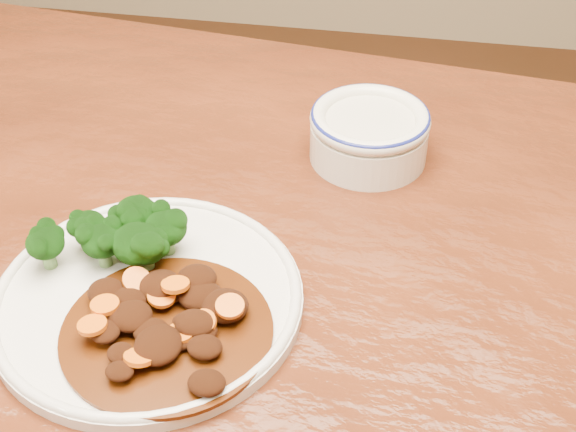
# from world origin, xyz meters

# --- Properties ---
(dining_table) EXTENTS (1.59, 1.07, 0.75)m
(dining_table) POSITION_xyz_m (-0.00, 0.00, 0.67)
(dining_table) COLOR #5E2710
(dining_table) RESTS_ON ground
(dinner_plate) EXTENTS (0.28, 0.28, 0.02)m
(dinner_plate) POSITION_xyz_m (-0.07, -0.05, 0.76)
(dinner_plate) COLOR silver
(dinner_plate) RESTS_ON dining_table
(broccoli_florets) EXTENTS (0.14, 0.09, 0.05)m
(broccoli_florets) POSITION_xyz_m (-0.11, -0.01, 0.79)
(broccoli_florets) COLOR #62934C
(broccoli_florets) RESTS_ON dinner_plate
(mince_stew) EXTENTS (0.18, 0.18, 0.03)m
(mince_stew) POSITION_xyz_m (-0.04, -0.09, 0.77)
(mince_stew) COLOR #471F07
(mince_stew) RESTS_ON dinner_plate
(dip_bowl) EXTENTS (0.13, 0.13, 0.06)m
(dip_bowl) POSITION_xyz_m (0.10, 0.21, 0.78)
(dip_bowl) COLOR white
(dip_bowl) RESTS_ON dining_table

